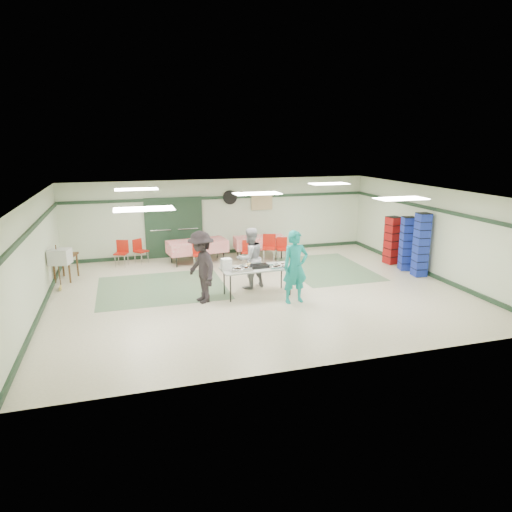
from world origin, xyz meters
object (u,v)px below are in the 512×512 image
object	(u,v)px
printer_table	(65,259)
crate_stack_red	(392,240)
crate_stack_blue_b	(421,245)
broom	(58,267)
chair_loose_a	(139,249)
dining_table_a	(260,242)
chair_c	(282,247)
crate_stack_blue_a	(407,244)
serving_table	(257,269)
chair_b	(247,250)
office_printer	(60,257)
volunteer_grey	(250,258)
volunteer_dark	(201,267)
chair_loose_b	(122,250)
volunteer_teal	(295,267)
chair_a	(269,245)
chair_d	(199,252)
dining_table_b	(197,246)

from	to	relation	value
printer_table	crate_stack_red	bearing A→B (deg)	7.73
crate_stack_blue_b	broom	distance (m)	10.52
chair_loose_a	broom	world-z (taller)	broom
dining_table_a	chair_loose_a	bearing A→B (deg)	176.72
chair_c	crate_stack_blue_a	bearing A→B (deg)	-21.15
crate_stack_red	serving_table	bearing A→B (deg)	-160.86
crate_stack_blue_b	chair_b	bearing A→B (deg)	147.72
chair_b	chair_c	bearing A→B (deg)	19.71
chair_loose_a	crate_stack_blue_b	distance (m)	9.05
dining_table_a	crate_stack_red	xyz separation A→B (m)	(4.03, -1.98, 0.23)
chair_b	office_printer	distance (m)	5.83
printer_table	broom	distance (m)	0.94
volunteer_grey	printer_table	distance (m)	5.53
volunteer_dark	printer_table	distance (m)	4.69
volunteer_dark	crate_stack_red	distance (m)	7.03
serving_table	crate_stack_blue_b	distance (m)	5.27
serving_table	office_printer	distance (m)	5.41
chair_loose_b	volunteer_grey	bearing A→B (deg)	-25.05
crate_stack_red	crate_stack_blue_b	world-z (taller)	crate_stack_blue_b
volunteer_grey	broom	xyz separation A→B (m)	(-5.12, 1.33, -0.20)
volunteer_dark	crate_stack_blue_b	size ratio (longest dim) A/B	0.95
chair_loose_b	chair_b	bearing A→B (deg)	7.87
serving_table	volunteer_teal	xyz separation A→B (m)	(0.77, -0.80, 0.21)
volunteer_teal	volunteer_grey	world-z (taller)	volunteer_teal
chair_b	printer_table	xyz separation A→B (m)	(-5.66, -0.29, 0.16)
dining_table_a	volunteer_grey	bearing A→B (deg)	-108.23
dining_table_a	chair_loose_b	size ratio (longest dim) A/B	2.09
chair_a	broom	xyz separation A→B (m)	(-6.52, -1.24, 0.08)
serving_table	printer_table	distance (m)	5.84
chair_d	crate_stack_blue_b	xyz separation A→B (m)	(6.29, -2.94, 0.47)
crate_stack_blue_a	broom	xyz separation A→B (m)	(-10.38, 0.99, -0.20)
crate_stack_red	chair_loose_a	bearing A→B (deg)	163.29
chair_c	crate_stack_red	distance (m)	3.69
volunteer_teal	crate_stack_red	distance (m)	5.19
chair_c	chair_b	bearing A→B (deg)	-167.77
serving_table	chair_loose_b	size ratio (longest dim) A/B	2.29
serving_table	volunteer_grey	world-z (taller)	volunteer_grey
chair_d	volunteer_grey	bearing A→B (deg)	-64.50
serving_table	chair_d	bearing A→B (deg)	105.17
serving_table	broom	world-z (taller)	broom
volunteer_grey	crate_stack_red	xyz separation A→B (m)	(5.26, 1.16, -0.06)
dining_table_a	crate_stack_blue_b	distance (m)	5.36
chair_d	crate_stack_red	world-z (taller)	crate_stack_red
volunteer_teal	chair_b	size ratio (longest dim) A/B	2.41
crate_stack_red	chair_c	bearing A→B (deg)	157.60
chair_loose_a	dining_table_a	bearing A→B (deg)	-46.78
dining_table_b	chair_a	bearing A→B (deg)	-21.63
volunteer_dark	crate_stack_blue_b	bearing A→B (deg)	78.94
chair_loose_a	broom	bearing A→B (deg)	-175.30
dining_table_b	broom	xyz separation A→B (m)	(-4.15, -1.80, 0.09)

